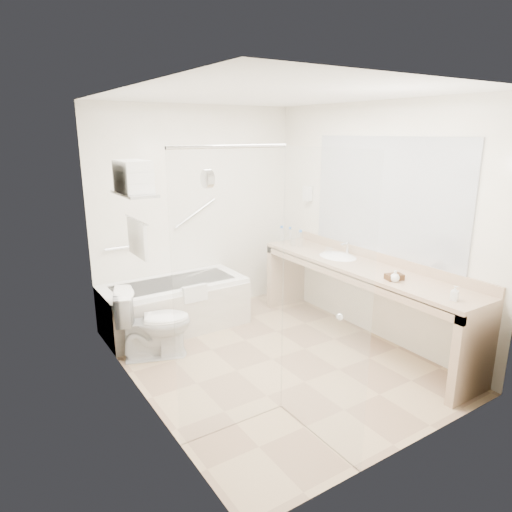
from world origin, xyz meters
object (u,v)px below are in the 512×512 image
bathtub (175,305)px  water_bottle_left (300,239)px  amenity_basket (394,277)px  toilet (154,323)px  vanity_counter (361,284)px

bathtub → water_bottle_left: 1.67m
amenity_basket → water_bottle_left: 1.47m
water_bottle_left → bathtub: bearing=163.8°
amenity_basket → water_bottle_left: size_ratio=0.76×
bathtub → toilet: size_ratio=2.19×
vanity_counter → bathtub: bearing=137.6°
amenity_basket → water_bottle_left: water_bottle_left is taller
amenity_basket → water_bottle_left: (0.03, 1.46, 0.07)m
bathtub → toilet: bearing=-129.9°
toilet → water_bottle_left: (1.92, 0.11, 0.59)m
bathtub → amenity_basket: size_ratio=10.00×
toilet → water_bottle_left: size_ratio=3.46×
vanity_counter → amenity_basket: vanity_counter is taller
water_bottle_left → amenity_basket: bearing=-91.4°
amenity_basket → bathtub: bearing=127.1°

